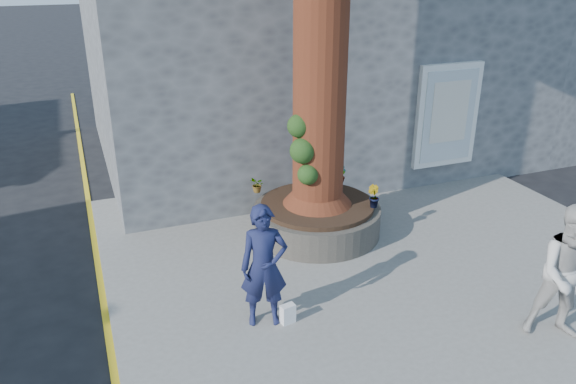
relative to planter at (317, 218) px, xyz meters
name	(u,v)px	position (x,y,z in m)	size (l,w,h in m)	color
ground	(322,305)	(-0.80, -2.00, -0.41)	(120.00, 120.00, 0.00)	black
pavement	(377,253)	(0.70, -1.00, -0.35)	(9.00, 8.00, 0.12)	slate
yellow_line	(105,312)	(-3.85, -1.00, -0.41)	(0.10, 30.00, 0.01)	yellow
stone_shop	(297,27)	(1.70, 5.20, 2.75)	(10.30, 8.30, 6.30)	#505155
neighbour_shop	(542,21)	(9.70, 5.20, 2.59)	(6.00, 8.00, 6.00)	#505155
planter	(317,218)	(0.00, 0.00, 0.00)	(2.30, 2.30, 0.60)	black
man	(264,266)	(-1.78, -2.22, 0.59)	(0.64, 0.42, 1.76)	#171B3F
woman	(571,274)	(1.80, -3.94, 0.65)	(0.92, 0.71, 1.89)	#B7B4B0
shopping_bag	(288,314)	(-1.49, -2.37, -0.15)	(0.20, 0.12, 0.28)	white
plant_a	(342,173)	(0.85, 0.73, 0.50)	(0.20, 0.13, 0.38)	gray
plant_b	(373,196)	(0.85, -0.52, 0.51)	(0.22, 0.21, 0.40)	gray
plant_c	(299,178)	(-0.01, 0.85, 0.47)	(0.19, 0.19, 0.33)	gray
plant_d	(257,185)	(-0.85, 0.85, 0.46)	(0.27, 0.24, 0.30)	gray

